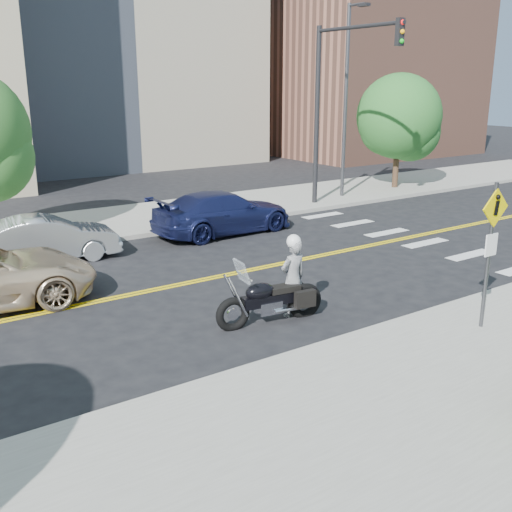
{
  "coord_description": "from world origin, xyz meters",
  "views": [
    {
      "loc": [
        -6.15,
        -13.13,
        4.99
      ],
      "look_at": [
        1.27,
        -2.34,
        1.2
      ],
      "focal_mm": 42.0,
      "sensor_mm": 36.0,
      "label": 1
    }
  ],
  "objects": [
    {
      "name": "motorcycle",
      "position": [
        0.95,
        -3.36,
        0.74
      ],
      "size": [
        2.52,
        1.06,
        1.49
      ],
      "primitive_type": null,
      "rotation": [
        0.0,
        0.0,
        -0.13
      ],
      "color": "black",
      "rests_on": "ground"
    },
    {
      "name": "traffic_light",
      "position": [
        10.0,
        5.08,
        4.67
      ],
      "size": [
        0.28,
        4.5,
        7.0
      ],
      "color": "black",
      "rests_on": "sidewalk_far"
    },
    {
      "name": "parked_car_silver",
      "position": [
        -1.66,
        4.05,
        0.67
      ],
      "size": [
        4.17,
        1.85,
        1.33
      ],
      "primitive_type": "imported",
      "rotation": [
        0.0,
        0.0,
        1.46
      ],
      "color": "#A1A4A8",
      "rests_on": "ground"
    },
    {
      "name": "building_right",
      "position": [
        26.0,
        20.0,
        6.0
      ],
      "size": [
        14.0,
        12.0,
        12.0
      ],
      "primitive_type": "cube",
      "color": "#8C5947",
      "rests_on": "ground_plane"
    },
    {
      "name": "motorcyclist",
      "position": [
        1.58,
        -3.32,
        0.93
      ],
      "size": [
        0.65,
        0.44,
        1.87
      ],
      "rotation": [
        0.0,
        0.0,
        3.17
      ],
      "color": "#A4A4A9",
      "rests_on": "ground"
    },
    {
      "name": "tree_far_b",
      "position": [
        15.67,
        6.76,
        3.49
      ],
      "size": [
        3.96,
        3.96,
        5.47
      ],
      "rotation": [
        0.0,
        0.0,
        0.38
      ],
      "color": "#382619",
      "rests_on": "ground"
    },
    {
      "name": "sidewalk_near",
      "position": [
        0.0,
        -7.5,
        0.07
      ],
      "size": [
        60.0,
        5.0,
        0.15
      ],
      "primitive_type": "cube",
      "color": "#9E9B91",
      "rests_on": "ground_plane"
    },
    {
      "name": "parked_car_blue",
      "position": [
        4.29,
        4.06,
        0.73
      ],
      "size": [
        5.11,
        2.24,
        1.46
      ],
      "primitive_type": "imported",
      "rotation": [
        0.0,
        0.0,
        1.61
      ],
      "color": "navy",
      "rests_on": "ground"
    },
    {
      "name": "ground_plane",
      "position": [
        0.0,
        0.0,
        0.0
      ],
      "size": [
        120.0,
        120.0,
        0.0
      ],
      "primitive_type": "plane",
      "color": "black",
      "rests_on": "ground"
    },
    {
      "name": "sidewalk_far",
      "position": [
        0.0,
        7.5,
        0.07
      ],
      "size": [
        60.0,
        5.0,
        0.15
      ],
      "primitive_type": "cube",
      "color": "#9E9B91",
      "rests_on": "ground_plane"
    },
    {
      "name": "pedestrian_sign",
      "position": [
        4.2,
        -6.31,
        1.96
      ],
      "size": [
        0.78,
        0.08,
        3.0
      ],
      "color": "#4C4C51",
      "rests_on": "sidewalk_near"
    },
    {
      "name": "lamp_post",
      "position": [
        12.0,
        6.5,
        4.15
      ],
      "size": [
        0.16,
        0.16,
        8.0
      ],
      "primitive_type": "cylinder",
      "color": "#4C4C51",
      "rests_on": "sidewalk_far"
    }
  ]
}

